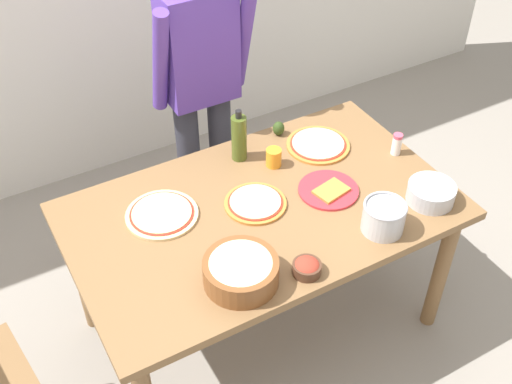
{
  "coord_description": "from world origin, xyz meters",
  "views": [
    {
      "loc": [
        -0.98,
        -1.68,
        2.56
      ],
      "look_at": [
        0.0,
        0.05,
        0.81
      ],
      "focal_mm": 44.66,
      "sensor_mm": 36.0,
      "label": 1
    }
  ],
  "objects_px": {
    "mixing_bowl_steel": "(431,193)",
    "pizza_raw_on_board": "(162,214)",
    "dining_table": "(262,224)",
    "salt_shaker": "(397,144)",
    "avocado": "(279,128)",
    "pizza_second_cooked": "(255,203)",
    "popcorn_bowl": "(241,270)",
    "cup_orange": "(274,158)",
    "small_sauce_bowl": "(307,267)",
    "steel_pot": "(384,217)",
    "olive_oil_bottle": "(239,138)",
    "plate_with_slice": "(329,190)",
    "pizza_cooked_on_tray": "(318,145)",
    "person_cook": "(201,81)"
  },
  "relations": [
    {
      "from": "steel_pot",
      "to": "salt_shaker",
      "type": "xyz_separation_m",
      "value": [
        0.36,
        0.36,
        -0.01
      ]
    },
    {
      "from": "person_cook",
      "to": "cup_orange",
      "type": "relative_size",
      "value": 19.06
    },
    {
      "from": "pizza_raw_on_board",
      "to": "steel_pot",
      "type": "distance_m",
      "value": 0.9
    },
    {
      "from": "pizza_cooked_on_tray",
      "to": "steel_pot",
      "type": "relative_size",
      "value": 1.7
    },
    {
      "from": "pizza_raw_on_board",
      "to": "mixing_bowl_steel",
      "type": "distance_m",
      "value": 1.12
    },
    {
      "from": "person_cook",
      "to": "small_sauce_bowl",
      "type": "height_order",
      "value": "person_cook"
    },
    {
      "from": "plate_with_slice",
      "to": "olive_oil_bottle",
      "type": "distance_m",
      "value": 0.47
    },
    {
      "from": "cup_orange",
      "to": "salt_shaker",
      "type": "xyz_separation_m",
      "value": [
        0.53,
        -0.2,
        0.01
      ]
    },
    {
      "from": "person_cook",
      "to": "salt_shaker",
      "type": "bearing_deg",
      "value": -49.69
    },
    {
      "from": "dining_table",
      "to": "pizza_raw_on_board",
      "type": "xyz_separation_m",
      "value": [
        -0.38,
        0.16,
        0.1
      ]
    },
    {
      "from": "salt_shaker",
      "to": "olive_oil_bottle",
      "type": "bearing_deg",
      "value": 153.13
    },
    {
      "from": "salt_shaker",
      "to": "cup_orange",
      "type": "bearing_deg",
      "value": 159.2
    },
    {
      "from": "pizza_second_cooked",
      "to": "plate_with_slice",
      "type": "xyz_separation_m",
      "value": [
        0.31,
        -0.08,
        -0.0
      ]
    },
    {
      "from": "mixing_bowl_steel",
      "to": "pizza_raw_on_board",
      "type": "bearing_deg",
      "value": 155.44
    },
    {
      "from": "popcorn_bowl",
      "to": "cup_orange",
      "type": "relative_size",
      "value": 3.29
    },
    {
      "from": "popcorn_bowl",
      "to": "mixing_bowl_steel",
      "type": "distance_m",
      "value": 0.9
    },
    {
      "from": "pizza_raw_on_board",
      "to": "steel_pot",
      "type": "height_order",
      "value": "steel_pot"
    },
    {
      "from": "pizza_raw_on_board",
      "to": "pizza_second_cooked",
      "type": "bearing_deg",
      "value": -19.3
    },
    {
      "from": "popcorn_bowl",
      "to": "person_cook",
      "type": "bearing_deg",
      "value": 71.37
    },
    {
      "from": "pizza_raw_on_board",
      "to": "salt_shaker",
      "type": "xyz_separation_m",
      "value": [
        1.1,
        -0.14,
        0.04
      ]
    },
    {
      "from": "pizza_raw_on_board",
      "to": "cup_orange",
      "type": "relative_size",
      "value": 3.53
    },
    {
      "from": "dining_table",
      "to": "person_cook",
      "type": "bearing_deg",
      "value": 82.93
    },
    {
      "from": "pizza_second_cooked",
      "to": "popcorn_bowl",
      "type": "height_order",
      "value": "popcorn_bowl"
    },
    {
      "from": "pizza_cooked_on_tray",
      "to": "salt_shaker",
      "type": "height_order",
      "value": "salt_shaker"
    },
    {
      "from": "mixing_bowl_steel",
      "to": "avocado",
      "type": "bearing_deg",
      "value": 113.6
    },
    {
      "from": "olive_oil_bottle",
      "to": "pizza_second_cooked",
      "type": "bearing_deg",
      "value": -106.51
    },
    {
      "from": "cup_orange",
      "to": "small_sauce_bowl",
      "type": "bearing_deg",
      "value": -109.68
    },
    {
      "from": "pizza_cooked_on_tray",
      "to": "steel_pot",
      "type": "height_order",
      "value": "steel_pot"
    },
    {
      "from": "small_sauce_bowl",
      "to": "cup_orange",
      "type": "xyz_separation_m",
      "value": [
        0.22,
        0.61,
        0.01
      ]
    },
    {
      "from": "mixing_bowl_steel",
      "to": "avocado",
      "type": "xyz_separation_m",
      "value": [
        -0.31,
        0.72,
        -0.01
      ]
    },
    {
      "from": "dining_table",
      "to": "avocado",
      "type": "distance_m",
      "value": 0.54
    },
    {
      "from": "salt_shaker",
      "to": "avocado",
      "type": "height_order",
      "value": "salt_shaker"
    },
    {
      "from": "dining_table",
      "to": "salt_shaker",
      "type": "xyz_separation_m",
      "value": [
        0.72,
        0.02,
        0.14
      ]
    },
    {
      "from": "pizza_cooked_on_tray",
      "to": "plate_with_slice",
      "type": "bearing_deg",
      "value": -115.39
    },
    {
      "from": "pizza_raw_on_board",
      "to": "popcorn_bowl",
      "type": "bearing_deg",
      "value": -76.05
    },
    {
      "from": "steel_pot",
      "to": "person_cook",
      "type": "bearing_deg",
      "value": 103.47
    },
    {
      "from": "cup_orange",
      "to": "salt_shaker",
      "type": "distance_m",
      "value": 0.57
    },
    {
      "from": "pizza_second_cooked",
      "to": "steel_pot",
      "type": "height_order",
      "value": "steel_pot"
    },
    {
      "from": "person_cook",
      "to": "olive_oil_bottle",
      "type": "height_order",
      "value": "person_cook"
    },
    {
      "from": "salt_shaker",
      "to": "dining_table",
      "type": "bearing_deg",
      "value": -178.39
    },
    {
      "from": "steel_pot",
      "to": "avocado",
      "type": "distance_m",
      "value": 0.76
    },
    {
      "from": "steel_pot",
      "to": "avocado",
      "type": "bearing_deg",
      "value": 92.36
    },
    {
      "from": "small_sauce_bowl",
      "to": "avocado",
      "type": "xyz_separation_m",
      "value": [
        0.36,
        0.8,
        0.01
      ]
    },
    {
      "from": "pizza_raw_on_board",
      "to": "pizza_second_cooked",
      "type": "distance_m",
      "value": 0.39
    },
    {
      "from": "mixing_bowl_steel",
      "to": "pizza_cooked_on_tray",
      "type": "bearing_deg",
      "value": 110.12
    },
    {
      "from": "pizza_second_cooked",
      "to": "salt_shaker",
      "type": "height_order",
      "value": "salt_shaker"
    },
    {
      "from": "pizza_cooked_on_tray",
      "to": "cup_orange",
      "type": "distance_m",
      "value": 0.25
    },
    {
      "from": "dining_table",
      "to": "person_cook",
      "type": "height_order",
      "value": "person_cook"
    },
    {
      "from": "dining_table",
      "to": "cup_orange",
      "type": "relative_size",
      "value": 18.82
    },
    {
      "from": "person_cook",
      "to": "cup_orange",
      "type": "height_order",
      "value": "person_cook"
    }
  ]
}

